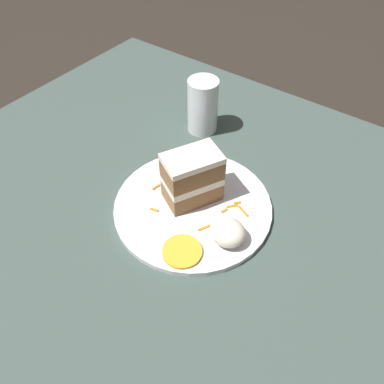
{
  "coord_description": "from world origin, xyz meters",
  "views": [
    {
      "loc": [
        -0.3,
        0.38,
        0.57
      ],
      "look_at": [
        -0.03,
        0.0,
        0.07
      ],
      "focal_mm": 35.0,
      "sensor_mm": 36.0,
      "label": 1
    }
  ],
  "objects_px": {
    "plate": "(192,207)",
    "drinking_glass": "(203,109)",
    "cake_slice": "(192,178)",
    "orange_garnish": "(182,251)",
    "cream_dollop": "(228,232)"
  },
  "relations": [
    {
      "from": "plate",
      "to": "orange_garnish",
      "type": "xyz_separation_m",
      "value": [
        -0.05,
        0.1,
        0.01
      ]
    },
    {
      "from": "cake_slice",
      "to": "orange_garnish",
      "type": "relative_size",
      "value": 1.75
    },
    {
      "from": "cake_slice",
      "to": "orange_garnish",
      "type": "distance_m",
      "value": 0.14
    },
    {
      "from": "plate",
      "to": "orange_garnish",
      "type": "relative_size",
      "value": 4.37
    },
    {
      "from": "plate",
      "to": "cream_dollop",
      "type": "height_order",
      "value": "cream_dollop"
    },
    {
      "from": "plate",
      "to": "drinking_glass",
      "type": "xyz_separation_m",
      "value": [
        0.13,
        -0.22,
        0.05
      ]
    },
    {
      "from": "cake_slice",
      "to": "drinking_glass",
      "type": "bearing_deg",
      "value": -31.91
    },
    {
      "from": "cream_dollop",
      "to": "orange_garnish",
      "type": "relative_size",
      "value": 0.93
    },
    {
      "from": "orange_garnish",
      "to": "drinking_glass",
      "type": "height_order",
      "value": "drinking_glass"
    },
    {
      "from": "plate",
      "to": "cake_slice",
      "type": "distance_m",
      "value": 0.06
    },
    {
      "from": "cake_slice",
      "to": "cream_dollop",
      "type": "bearing_deg",
      "value": -174.98
    },
    {
      "from": "drinking_glass",
      "to": "cake_slice",
      "type": "bearing_deg",
      "value": 120.19
    },
    {
      "from": "cake_slice",
      "to": "drinking_glass",
      "type": "height_order",
      "value": "drinking_glass"
    },
    {
      "from": "cake_slice",
      "to": "orange_garnish",
      "type": "xyz_separation_m",
      "value": [
        -0.06,
        0.11,
        -0.05
      ]
    },
    {
      "from": "cake_slice",
      "to": "cream_dollop",
      "type": "xyz_separation_m",
      "value": [
        -0.11,
        0.05,
        -0.03
      ]
    }
  ]
}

